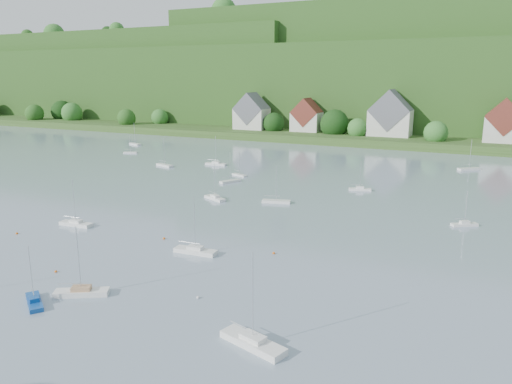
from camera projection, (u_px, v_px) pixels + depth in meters
far_shore_strip at (382, 136)px, 205.09m from camera, size 600.00×60.00×3.00m
forested_ridge at (411, 82)px, 260.14m from camera, size 620.00×181.22×69.89m
village_building_0 at (252, 114)px, 214.88m from camera, size 14.00×10.40×16.00m
village_building_1 at (307, 118)px, 206.33m from camera, size 12.00×9.36×14.00m
village_building_2 at (390, 117)px, 190.43m from camera, size 16.00×11.44×18.00m
village_building_3 at (504, 124)px, 172.10m from camera, size 13.00×10.40×15.50m
near_sailboat_1 at (34, 301)px, 56.78m from camera, size 5.18×4.25×7.14m
near_sailboat_2 at (82, 292)px, 59.09m from camera, size 6.51×4.78×8.72m
near_sailboat_3 at (195, 250)px, 73.05m from camera, size 6.75×2.28×8.97m
near_sailboat_4 at (253, 342)px, 47.89m from camera, size 7.57×4.03×9.84m
near_sailboat_6 at (76, 223)px, 86.52m from camera, size 6.36×2.16×8.44m
mooring_buoy_0 at (56, 272)px, 66.08m from camera, size 0.38×0.38×0.38m
mooring_buoy_1 at (198, 298)px, 58.31m from camera, size 0.40×0.40×0.40m
mooring_buoy_2 at (274, 254)px, 72.92m from camera, size 0.41×0.41×0.41m
mooring_buoy_3 at (164, 239)px, 79.46m from camera, size 0.42×0.42×0.42m
mooring_buoy_5 at (17, 234)px, 82.04m from camera, size 0.41×0.41×0.41m
far_sailboat_cluster at (376, 178)px, 125.77m from camera, size 196.19×66.68×8.71m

